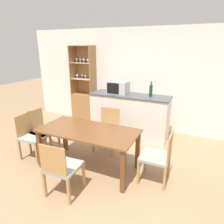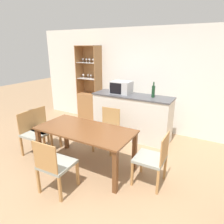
# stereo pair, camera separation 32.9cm
# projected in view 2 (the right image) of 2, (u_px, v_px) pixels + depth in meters

# --- Properties ---
(ground_plane) EXTENTS (18.00, 18.00, 0.00)m
(ground_plane) POSITION_uv_depth(u_px,v_px,m) (90.00, 183.00, 3.23)
(ground_plane) COLOR #A37F5B
(wall_back) EXTENTS (6.80, 0.06, 2.55)m
(wall_back) POSITION_uv_depth(u_px,v_px,m) (149.00, 81.00, 5.00)
(wall_back) COLOR white
(wall_back) RESTS_ON ground_plane
(kitchen_counter) EXTENTS (1.85, 0.58, 1.04)m
(kitchen_counter) POSITION_uv_depth(u_px,v_px,m) (132.00, 116.00, 4.72)
(kitchen_counter) COLOR silver
(kitchen_counter) RESTS_ON ground_plane
(display_cabinet) EXTENTS (0.65, 0.38, 2.12)m
(display_cabinet) POSITION_uv_depth(u_px,v_px,m) (90.00, 100.00, 5.83)
(display_cabinet) COLOR #A37042
(display_cabinet) RESTS_ON ground_plane
(dining_table) EXTENTS (1.70, 0.83, 0.74)m
(dining_table) POSITION_uv_depth(u_px,v_px,m) (85.00, 135.00, 3.49)
(dining_table) COLOR brown
(dining_table) RESTS_ON ground_plane
(dining_chair_head_far) EXTENTS (0.47, 0.47, 0.87)m
(dining_chair_head_far) POSITION_uv_depth(u_px,v_px,m) (107.00, 129.00, 4.17)
(dining_chair_head_far) COLOR #999E93
(dining_chair_head_far) RESTS_ON ground_plane
(dining_chair_head_near) EXTENTS (0.47, 0.47, 0.87)m
(dining_chair_head_near) POSITION_uv_depth(u_px,v_px,m) (55.00, 165.00, 2.92)
(dining_chair_head_near) COLOR #999E93
(dining_chair_head_near) RESTS_ON ground_plane
(dining_chair_side_left_near) EXTENTS (0.47, 0.47, 0.87)m
(dining_chair_side_left_near) POSITION_uv_depth(u_px,v_px,m) (34.00, 133.00, 4.00)
(dining_chair_side_left_near) COLOR #999E93
(dining_chair_side_left_near) RESTS_ON ground_plane
(dining_chair_side_right_far) EXTENTS (0.45, 0.45, 0.87)m
(dining_chair_side_right_far) POSITION_uv_depth(u_px,v_px,m) (153.00, 158.00, 3.09)
(dining_chair_side_right_far) COLOR #999E93
(dining_chair_side_right_far) RESTS_ON ground_plane
(dining_chair_side_left_far) EXTENTS (0.48, 0.48, 0.87)m
(dining_chair_side_left_far) POSITION_uv_depth(u_px,v_px,m) (44.00, 129.00, 4.21)
(dining_chair_side_left_far) COLOR #999E93
(dining_chair_side_left_far) RESTS_ON ground_plane
(microwave) EXTENTS (0.46, 0.36, 0.29)m
(microwave) POSITION_uv_depth(u_px,v_px,m) (121.00, 87.00, 4.68)
(microwave) COLOR #B7BABF
(microwave) RESTS_ON kitchen_counter
(wine_bottle) EXTENTS (0.07, 0.07, 0.33)m
(wine_bottle) POSITION_uv_depth(u_px,v_px,m) (153.00, 91.00, 4.32)
(wine_bottle) COLOR #193D23
(wine_bottle) RESTS_ON kitchen_counter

